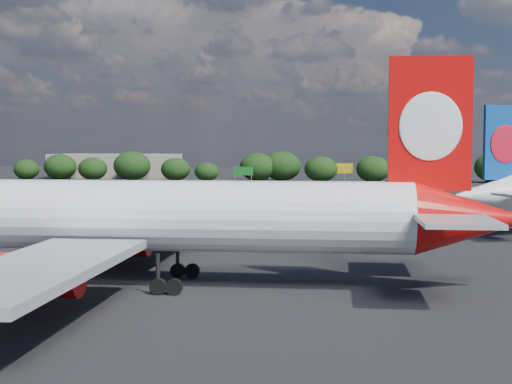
# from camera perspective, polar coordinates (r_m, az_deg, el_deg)

# --- Properties ---
(ground) EXTENTS (500.00, 500.00, 0.00)m
(ground) POSITION_cam_1_polar(r_m,az_deg,el_deg) (97.81, -4.16, -2.73)
(ground) COLOR black
(ground) RESTS_ON ground
(qantas_airliner) EXTENTS (54.21, 51.55, 17.69)m
(qantas_airliner) POSITION_cam_1_polar(r_m,az_deg,el_deg) (56.33, -7.39, -2.06)
(qantas_airliner) COLOR white
(qantas_airliner) RESTS_ON ground
(terminal_building) EXTENTS (42.00, 16.00, 8.00)m
(terminal_building) POSITION_cam_1_polar(r_m,az_deg,el_deg) (243.21, -11.20, 2.06)
(terminal_building) COLOR gray
(terminal_building) RESTS_ON ground
(highway_sign) EXTENTS (6.00, 0.30, 4.50)m
(highway_sign) POSITION_cam_1_polar(r_m,az_deg,el_deg) (214.45, -1.03, 1.67)
(highway_sign) COLOR #156A20
(highway_sign) RESTS_ON ground
(billboard_yellow) EXTENTS (5.00, 0.30, 5.50)m
(billboard_yellow) POSITION_cam_1_polar(r_m,az_deg,el_deg) (216.53, 7.09, 1.86)
(billboard_yellow) COLOR gold
(billboard_yellow) RESTS_ON ground
(horizon_treeline) EXTENTS (203.78, 15.63, 9.08)m
(horizon_treeline) POSITION_cam_1_polar(r_m,az_deg,el_deg) (215.15, 5.76, 1.88)
(horizon_treeline) COLOR black
(horizon_treeline) RESTS_ON ground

